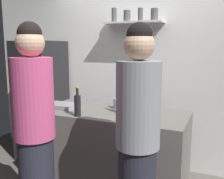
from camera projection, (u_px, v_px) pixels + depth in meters
back_wall_assembly at (144, 69)px, 3.44m from camera, size 4.80×0.32×2.60m
refrigerator at (41, 100)px, 3.71m from camera, size 0.56×0.65×1.68m
counter at (112, 150)px, 2.93m from camera, size 1.65×0.75×0.89m
baking_pan at (62, 106)px, 3.03m from camera, size 0.34×0.24×0.05m
utensil_holder at (118, 103)px, 2.99m from camera, size 0.09×0.09×0.22m
wine_bottle_green_glass at (120, 103)px, 2.80m from camera, size 0.07×0.07×0.30m
wine_bottle_dark_glass at (78, 105)px, 2.66m from camera, size 0.07×0.07×0.31m
wine_bottle_pale_glass at (146, 109)px, 2.51m from camera, size 0.08×0.08×0.29m
water_bottle_plastic at (129, 103)px, 2.86m from camera, size 0.09×0.09×0.22m
person_pink_top at (35, 131)px, 2.16m from camera, size 0.34×0.34×1.80m
person_grey_hoodie at (138, 140)px, 1.99m from camera, size 0.34×0.34×1.78m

